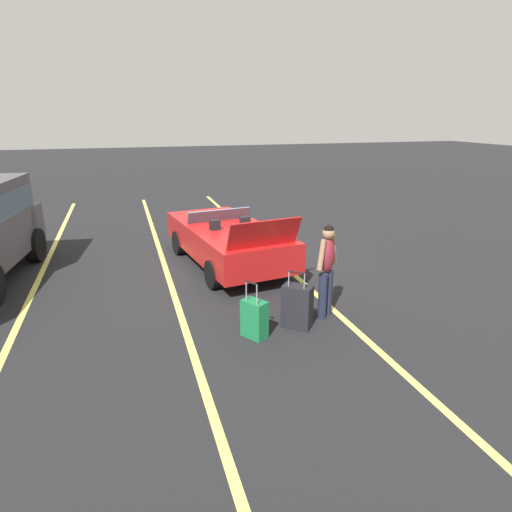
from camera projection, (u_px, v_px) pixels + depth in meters
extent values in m
plane|color=black|center=(228.00, 264.00, 10.44)|extent=(80.00, 80.00, 0.00)
cube|color=#EAE066|center=(277.00, 259.00, 10.79)|extent=(18.00, 0.12, 0.01)
cube|color=#EAE066|center=(166.00, 270.00, 10.04)|extent=(18.00, 0.12, 0.01)
cube|color=#EAE066|center=(37.00, 283.00, 9.29)|extent=(18.00, 0.12, 0.01)
cube|color=red|center=(227.00, 239.00, 10.25)|extent=(4.31, 2.34, 0.64)
cube|color=red|center=(207.00, 230.00, 11.52)|extent=(1.54, 1.85, 0.38)
cube|color=slate|center=(219.00, 215.00, 10.55)|extent=(0.41, 1.56, 0.31)
cube|color=black|center=(215.00, 225.00, 9.79)|extent=(0.19, 0.24, 0.22)
cube|color=black|center=(245.00, 222.00, 10.09)|extent=(0.19, 0.24, 0.22)
cube|color=red|center=(264.00, 234.00, 8.39)|extent=(0.50, 1.52, 0.60)
cylinder|color=black|center=(179.00, 243.00, 11.11)|extent=(0.63, 0.31, 0.60)
cylinder|color=black|center=(238.00, 235.00, 11.77)|extent=(0.63, 0.31, 0.60)
cylinder|color=black|center=(214.00, 274.00, 8.93)|extent=(0.63, 0.31, 0.60)
cylinder|color=black|center=(284.00, 263.00, 9.59)|extent=(0.63, 0.31, 0.60)
cube|color=black|center=(297.00, 307.00, 7.26)|extent=(0.53, 0.55, 0.74)
cube|color=black|center=(300.00, 306.00, 7.41)|extent=(0.27, 0.30, 0.41)
cylinder|color=gray|center=(289.00, 279.00, 7.09)|extent=(0.03, 0.03, 0.26)
cylinder|color=gray|center=(304.00, 281.00, 6.99)|extent=(0.03, 0.03, 0.26)
cylinder|color=black|center=(297.00, 272.00, 7.00)|extent=(0.19, 0.22, 0.03)
sphere|color=black|center=(285.00, 326.00, 7.35)|extent=(0.04, 0.04, 0.04)
sphere|color=black|center=(304.00, 330.00, 7.22)|extent=(0.04, 0.04, 0.04)
cube|color=#19723F|center=(254.00, 319.00, 6.96)|extent=(0.47, 0.41, 0.62)
cube|color=#13562F|center=(260.00, 319.00, 7.07)|extent=(0.28, 0.18, 0.34)
cylinder|color=gray|center=(246.00, 291.00, 6.84)|extent=(0.03, 0.03, 0.32)
cylinder|color=gray|center=(257.00, 295.00, 6.70)|extent=(0.03, 0.03, 0.32)
cylinder|color=black|center=(251.00, 283.00, 6.72)|extent=(0.20, 0.14, 0.03)
sphere|color=black|center=(244.00, 335.00, 7.08)|extent=(0.04, 0.04, 0.04)
sphere|color=black|center=(257.00, 340.00, 6.90)|extent=(0.04, 0.04, 0.04)
cylinder|color=#1E2338|center=(323.00, 296.00, 7.59)|extent=(0.21, 0.21, 0.82)
cylinder|color=#1E2338|center=(328.00, 292.00, 7.74)|extent=(0.21, 0.21, 0.82)
ellipsoid|color=maroon|center=(327.00, 256.00, 7.44)|extent=(0.36, 0.39, 0.60)
sphere|color=#A37556|center=(329.00, 233.00, 7.32)|extent=(0.21, 0.21, 0.21)
sphere|color=black|center=(329.00, 230.00, 7.31)|extent=(0.18, 0.18, 0.18)
cylinder|color=#A37556|center=(322.00, 255.00, 7.27)|extent=(0.18, 0.21, 0.53)
cylinder|color=#A37556|center=(333.00, 249.00, 7.58)|extent=(0.18, 0.21, 0.53)
cylinder|color=black|center=(35.00, 245.00, 10.57)|extent=(0.83, 0.39, 0.80)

